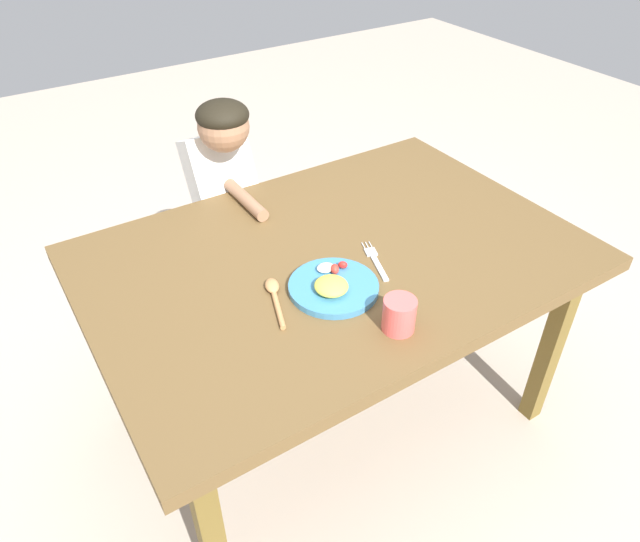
{
  "coord_description": "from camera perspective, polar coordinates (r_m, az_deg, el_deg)",
  "views": [
    {
      "loc": [
        -0.77,
        -1.13,
        1.7
      ],
      "look_at": [
        -0.1,
        -0.07,
        0.74
      ],
      "focal_mm": 32.62,
      "sensor_mm": 36.0,
      "label": 1
    }
  ],
  "objects": [
    {
      "name": "ground_plane",
      "position": [
        2.18,
        1.19,
        -13.72
      ],
      "size": [
        8.0,
        8.0,
        0.0
      ],
      "primitive_type": "plane",
      "color": "#BAAA98"
    },
    {
      "name": "dining_table",
      "position": [
        1.72,
        1.46,
        0.08
      ],
      "size": [
        1.41,
        0.97,
        0.72
      ],
      "color": "brown",
      "rests_on": "ground_plane"
    },
    {
      "name": "plate",
      "position": [
        1.53,
        1.28,
        -1.47
      ],
      "size": [
        0.24,
        0.24,
        0.05
      ],
      "color": "teal",
      "rests_on": "dining_table"
    },
    {
      "name": "fork",
      "position": [
        1.65,
        5.46,
        1.01
      ],
      "size": [
        0.08,
        0.19,
        0.01
      ],
      "rotation": [
        0.0,
        0.0,
        1.24
      ],
      "color": "silver",
      "rests_on": "dining_table"
    },
    {
      "name": "spoon",
      "position": [
        1.52,
        -4.5,
        -2.31
      ],
      "size": [
        0.09,
        0.19,
        0.02
      ],
      "rotation": [
        0.0,
        0.0,
        1.23
      ],
      "color": "tan",
      "rests_on": "dining_table"
    },
    {
      "name": "drinking_cup",
      "position": [
        1.42,
        7.77,
        -4.27
      ],
      "size": [
        0.08,
        0.08,
        0.09
      ],
      "primitive_type": "cylinder",
      "color": "#F15C58",
      "rests_on": "dining_table"
    },
    {
      "name": "person",
      "position": [
        2.15,
        -9.28,
        5.09
      ],
      "size": [
        0.21,
        0.43,
        1.03
      ],
      "rotation": [
        0.0,
        0.0,
        3.14
      ],
      "color": "#404A62",
      "rests_on": "ground_plane"
    }
  ]
}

